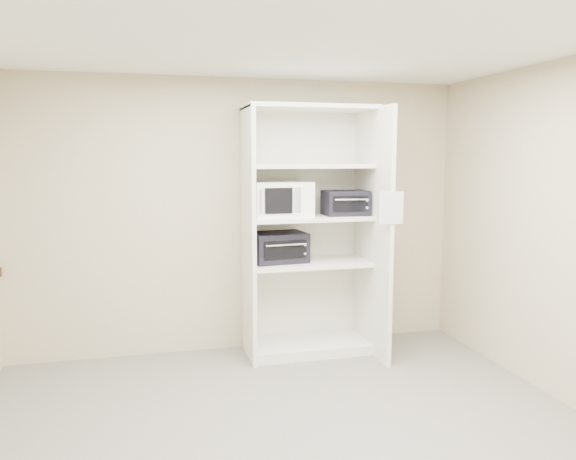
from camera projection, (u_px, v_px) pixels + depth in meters
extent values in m
cube|color=slate|center=(291.00, 441.00, 3.86)|extent=(4.50, 4.00, 0.01)
cube|color=white|center=(291.00, 34.00, 3.50)|extent=(4.50, 4.00, 0.01)
cube|color=#C3B292|center=(241.00, 216.00, 5.60)|extent=(4.50, 0.02, 2.70)
cube|color=#C3B292|center=(451.00, 347.00, 1.76)|extent=(4.50, 0.02, 2.70)
cube|color=silver|center=(249.00, 235.00, 5.32)|extent=(0.04, 0.60, 2.40)
cube|color=silver|center=(373.00, 233.00, 5.47)|extent=(0.04, 0.90, 2.40)
cube|color=silver|center=(301.00, 229.00, 5.76)|extent=(1.24, 0.02, 2.40)
cube|color=silver|center=(308.00, 346.00, 5.63)|extent=(1.16, 0.56, 0.10)
cube|color=silver|center=(308.00, 263.00, 5.52)|extent=(1.16, 0.56, 0.04)
cube|color=silver|center=(309.00, 217.00, 5.46)|extent=(1.16, 0.56, 0.04)
cube|color=silver|center=(309.00, 166.00, 5.40)|extent=(1.16, 0.56, 0.04)
cube|color=silver|center=(309.00, 108.00, 5.33)|extent=(1.24, 0.60, 0.04)
cube|color=white|center=(281.00, 199.00, 5.38)|extent=(0.55, 0.42, 0.33)
cube|color=black|center=(345.00, 203.00, 5.48)|extent=(0.43, 0.33, 0.24)
cube|color=black|center=(278.00, 247.00, 5.47)|extent=(0.55, 0.44, 0.29)
cube|color=white|center=(392.00, 208.00, 4.99)|extent=(0.22, 0.01, 0.28)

